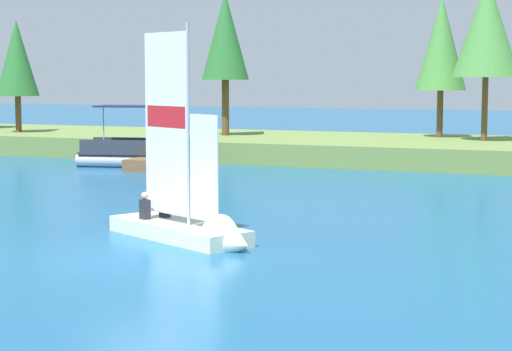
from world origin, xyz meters
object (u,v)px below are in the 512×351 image
object	(u,v)px
shoreline_tree_midleft	(17,58)
shoreline_tree_right	(487,28)
wooden_dock	(166,161)
shoreline_tree_midright	(441,44)
shoreline_tree_centre	(225,37)
pontoon_boat	(136,152)
sailboat	(197,226)

from	to	relation	value
shoreline_tree_midleft	shoreline_tree_right	size ratio (longest dim) A/B	0.80
wooden_dock	shoreline_tree_right	bearing A→B (deg)	31.40
shoreline_tree_midright	shoreline_tree_centre	bearing A→B (deg)	-165.59
shoreline_tree_midleft	wooden_dock	world-z (taller)	shoreline_tree_midleft
shoreline_tree_centre	shoreline_tree_midright	size ratio (longest dim) A/B	1.05
shoreline_tree_midleft	pontoon_boat	world-z (taller)	shoreline_tree_midleft
sailboat	shoreline_tree_right	bearing A→B (deg)	109.89
shoreline_tree_centre	sailboat	distance (m)	27.44
shoreline_tree_midleft	wooden_dock	xyz separation A→B (m)	(12.43, -5.46, -5.01)
shoreline_tree_midright	sailboat	size ratio (longest dim) A/B	1.21
wooden_dock	sailboat	world-z (taller)	sailboat
shoreline_tree_right	wooden_dock	xyz separation A→B (m)	(-13.49, -8.23, -6.37)
wooden_dock	shoreline_tree_midleft	bearing A→B (deg)	156.28
wooden_dock	sailboat	distance (m)	20.19
wooden_dock	shoreline_tree_centre	bearing A→B (deg)	91.40
wooden_dock	pontoon_boat	bearing A→B (deg)	-175.25
shoreline_tree_centre	pontoon_boat	bearing A→B (deg)	-100.44
shoreline_tree_midright	pontoon_boat	xyz separation A→B (m)	(-12.45, -10.24, -5.29)
wooden_dock	sailboat	bearing A→B (deg)	-59.96
shoreline_tree_midleft	wooden_dock	distance (m)	14.47
shoreline_tree_midleft	sailboat	xyz separation A→B (m)	(22.53, -22.94, -4.84)
shoreline_tree_midright	wooden_dock	distance (m)	15.92
shoreline_tree_centre	shoreline_tree_midright	distance (m)	11.45
shoreline_tree_centre	pontoon_boat	xyz separation A→B (m)	(-1.36, -7.39, -5.71)
shoreline_tree_midright	wooden_dock	world-z (taller)	shoreline_tree_midright
shoreline_tree_midleft	shoreline_tree_centre	size ratio (longest dim) A/B	0.83
shoreline_tree_right	pontoon_boat	world-z (taller)	shoreline_tree_right
shoreline_tree_right	wooden_dock	size ratio (longest dim) A/B	1.52
shoreline_tree_right	pontoon_boat	distance (m)	18.21
shoreline_tree_midright	sailboat	world-z (taller)	shoreline_tree_midright
wooden_dock	pontoon_boat	world-z (taller)	pontoon_boat
shoreline_tree_midright	pontoon_boat	size ratio (longest dim) A/B	1.30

